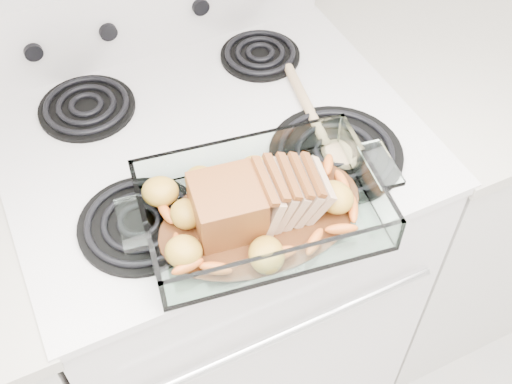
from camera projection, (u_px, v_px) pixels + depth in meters
name	position (u px, v px, depth m)	size (l,w,h in m)	color
electric_range	(218.00, 263.00, 1.58)	(0.78, 0.70, 1.12)	white
counter_right	(439.00, 179.00, 1.77)	(0.58, 0.68, 0.93)	silver
baking_dish	(261.00, 211.00, 1.07)	(0.39, 0.26, 0.07)	silver
pork_roast	(249.00, 204.00, 1.04)	(0.23, 0.11, 0.09)	brown
roast_vegetables	(250.00, 194.00, 1.08)	(0.35, 0.19, 0.04)	#CC611E
wooden_spoon	(325.00, 132.00, 1.21)	(0.07, 0.31, 0.02)	tan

